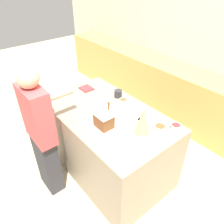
{
  "coord_description": "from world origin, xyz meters",
  "views": [
    {
      "loc": [
        1.64,
        -1.27,
        2.35
      ],
      "look_at": [
        0.1,
        0.0,
        0.97
      ],
      "focal_mm": 35.0,
      "sensor_mm": 36.0,
      "label": 1
    }
  ],
  "objects_px": {
    "candy_bowl_far_right": "(123,101)",
    "cookbook": "(86,89)",
    "person": "(42,134)",
    "gingerbread_house": "(104,117)",
    "decorative_tree": "(143,121)",
    "candy_bowl_near_tray_left": "(113,110)",
    "baking_tray": "(104,127)",
    "candy_bowl_center_rear": "(176,127)",
    "candy_bowl_front_corner": "(160,127)",
    "candy_bowl_behind_tray": "(142,121)",
    "mug": "(118,94)"
  },
  "relations": [
    {
      "from": "decorative_tree",
      "to": "cookbook",
      "type": "relative_size",
      "value": 1.71
    },
    {
      "from": "candy_bowl_near_tray_left",
      "to": "candy_bowl_center_rear",
      "type": "distance_m",
      "value": 0.73
    },
    {
      "from": "candy_bowl_behind_tray",
      "to": "candy_bowl_center_rear",
      "type": "bearing_deg",
      "value": 34.39
    },
    {
      "from": "baking_tray",
      "to": "gingerbread_house",
      "type": "bearing_deg",
      "value": 27.34
    },
    {
      "from": "candy_bowl_front_corner",
      "to": "person",
      "type": "relative_size",
      "value": 0.08
    },
    {
      "from": "candy_bowl_near_tray_left",
      "to": "cookbook",
      "type": "relative_size",
      "value": 0.71
    },
    {
      "from": "gingerbread_house",
      "to": "mug",
      "type": "distance_m",
      "value": 0.65
    },
    {
      "from": "baking_tray",
      "to": "person",
      "type": "height_order",
      "value": "person"
    },
    {
      "from": "cookbook",
      "to": "mug",
      "type": "bearing_deg",
      "value": 24.77
    },
    {
      "from": "candy_bowl_far_right",
      "to": "decorative_tree",
      "type": "bearing_deg",
      "value": -23.22
    },
    {
      "from": "baking_tray",
      "to": "candy_bowl_behind_tray",
      "type": "height_order",
      "value": "candy_bowl_behind_tray"
    },
    {
      "from": "gingerbread_house",
      "to": "person",
      "type": "distance_m",
      "value": 0.7
    },
    {
      "from": "decorative_tree",
      "to": "candy_bowl_near_tray_left",
      "type": "height_order",
      "value": "decorative_tree"
    },
    {
      "from": "baking_tray",
      "to": "candy_bowl_behind_tray",
      "type": "bearing_deg",
      "value": 60.14
    },
    {
      "from": "baking_tray",
      "to": "candy_bowl_front_corner",
      "type": "bearing_deg",
      "value": 46.87
    },
    {
      "from": "gingerbread_house",
      "to": "candy_bowl_near_tray_left",
      "type": "distance_m",
      "value": 0.32
    },
    {
      "from": "decorative_tree",
      "to": "cookbook",
      "type": "height_order",
      "value": "decorative_tree"
    },
    {
      "from": "decorative_tree",
      "to": "person",
      "type": "height_order",
      "value": "person"
    },
    {
      "from": "candy_bowl_far_right",
      "to": "cookbook",
      "type": "distance_m",
      "value": 0.6
    },
    {
      "from": "candy_bowl_front_corner",
      "to": "cookbook",
      "type": "bearing_deg",
      "value": -175.04
    },
    {
      "from": "candy_bowl_near_tray_left",
      "to": "mug",
      "type": "relative_size",
      "value": 1.28
    },
    {
      "from": "cookbook",
      "to": "candy_bowl_far_right",
      "type": "bearing_deg",
      "value": 15.37
    },
    {
      "from": "baking_tray",
      "to": "decorative_tree",
      "type": "distance_m",
      "value": 0.42
    },
    {
      "from": "candy_bowl_near_tray_left",
      "to": "candy_bowl_far_right",
      "type": "bearing_deg",
      "value": 106.59
    },
    {
      "from": "decorative_tree",
      "to": "candy_bowl_far_right",
      "type": "distance_m",
      "value": 0.61
    },
    {
      "from": "candy_bowl_behind_tray",
      "to": "mug",
      "type": "relative_size",
      "value": 1.17
    },
    {
      "from": "candy_bowl_far_right",
      "to": "mug",
      "type": "distance_m",
      "value": 0.15
    },
    {
      "from": "candy_bowl_center_rear",
      "to": "person",
      "type": "xyz_separation_m",
      "value": [
        -0.91,
        -1.09,
        -0.11
      ]
    },
    {
      "from": "candy_bowl_behind_tray",
      "to": "mug",
      "type": "height_order",
      "value": "mug"
    },
    {
      "from": "candy_bowl_center_rear",
      "to": "cookbook",
      "type": "height_order",
      "value": "candy_bowl_center_rear"
    },
    {
      "from": "candy_bowl_far_right",
      "to": "person",
      "type": "height_order",
      "value": "person"
    },
    {
      "from": "candy_bowl_center_rear",
      "to": "candy_bowl_far_right",
      "type": "distance_m",
      "value": 0.73
    },
    {
      "from": "candy_bowl_near_tray_left",
      "to": "person",
      "type": "xyz_separation_m",
      "value": [
        -0.24,
        -0.78,
        -0.11
      ]
    },
    {
      "from": "decorative_tree",
      "to": "cookbook",
      "type": "distance_m",
      "value": 1.14
    },
    {
      "from": "candy_bowl_front_corner",
      "to": "person",
      "type": "bearing_deg",
      "value": -130.21
    },
    {
      "from": "person",
      "to": "baking_tray",
      "type": "bearing_deg",
      "value": 52.33
    },
    {
      "from": "candy_bowl_behind_tray",
      "to": "cookbook",
      "type": "height_order",
      "value": "candy_bowl_behind_tray"
    },
    {
      "from": "gingerbread_house",
      "to": "decorative_tree",
      "type": "bearing_deg",
      "value": 38.09
    },
    {
      "from": "candy_bowl_front_corner",
      "to": "gingerbread_house",
      "type": "bearing_deg",
      "value": -133.12
    },
    {
      "from": "person",
      "to": "mug",
      "type": "bearing_deg",
      "value": 88.32
    },
    {
      "from": "baking_tray",
      "to": "gingerbread_house",
      "type": "xyz_separation_m",
      "value": [
        0.0,
        0.0,
        0.13
      ]
    },
    {
      "from": "baking_tray",
      "to": "cookbook",
      "type": "relative_size",
      "value": 2.4
    },
    {
      "from": "candy_bowl_near_tray_left",
      "to": "cookbook",
      "type": "bearing_deg",
      "value": 174.05
    },
    {
      "from": "candy_bowl_far_right",
      "to": "gingerbread_house",
      "type": "bearing_deg",
      "value": -64.09
    },
    {
      "from": "baking_tray",
      "to": "gingerbread_house",
      "type": "relative_size",
      "value": 1.34
    },
    {
      "from": "candy_bowl_far_right",
      "to": "candy_bowl_center_rear",
      "type": "bearing_deg",
      "value": 6.24
    },
    {
      "from": "baking_tray",
      "to": "candy_bowl_near_tray_left",
      "type": "relative_size",
      "value": 3.39
    },
    {
      "from": "candy_bowl_front_corner",
      "to": "candy_bowl_far_right",
      "type": "distance_m",
      "value": 0.63
    },
    {
      "from": "decorative_tree",
      "to": "mug",
      "type": "bearing_deg",
      "value": 158.32
    },
    {
      "from": "baking_tray",
      "to": "candy_bowl_behind_tray",
      "type": "relative_size",
      "value": 3.72
    }
  ]
}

